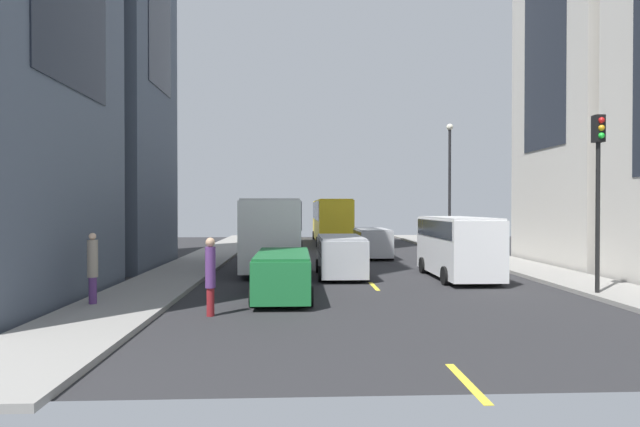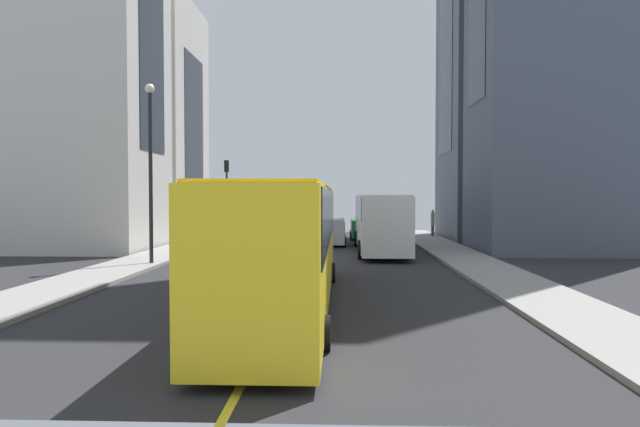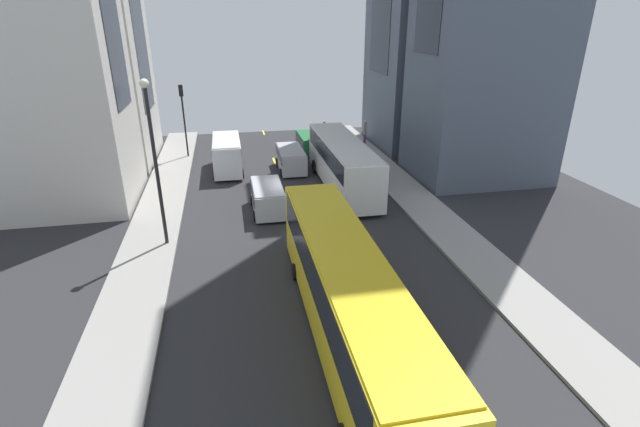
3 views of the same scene
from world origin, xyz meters
The scene contains 19 objects.
ground_plane centered at (0.00, 0.00, 0.00)m, with size 43.07×43.07×0.00m, color #28282B.
sidewalk_west centered at (-8.11, 0.00, 0.07)m, with size 2.85×44.00×0.15m, color gray.
sidewalk_east centered at (8.11, 0.00, 0.07)m, with size 2.85×44.00×0.15m, color gray.
lane_stripe_0 centered at (0.00, -21.00, 0.01)m, with size 0.16×2.00×0.01m, color yellow.
lane_stripe_1 centered at (0.00, -10.50, 0.01)m, with size 0.16×2.00×0.01m, color yellow.
lane_stripe_2 centered at (0.00, 0.00, 0.01)m, with size 0.16×2.00×0.01m, color yellow.
lane_stripe_3 centered at (0.00, 10.50, 0.01)m, with size 0.16×2.00×0.01m, color yellow.
lane_stripe_4 centered at (0.00, 21.00, 0.01)m, with size 0.16×2.00×0.01m, color yellow.
building_east_1 centered at (14.21, -3.98, 13.31)m, with size 9.05×7.83×26.63m.
city_bus_white centered at (-4.01, -3.22, 2.01)m, with size 2.80×11.86×3.35m.
streetcar_yellow centered at (-0.16, 13.06, 2.13)m, with size 2.70×14.94×3.59m.
delivery_van_white centered at (3.81, -8.50, 1.51)m, with size 2.25×5.69×2.58m.
car_silver_0 centered at (-1.03, -7.77, 1.03)m, with size 2.04×4.48×1.75m.
car_silver_1 centered at (1.52, 0.23, 1.02)m, with size 1.98×4.11×1.72m.
car_green_2 centered at (-3.37, -12.90, 0.89)m, with size 1.91×4.42×1.51m.
pedestrian_walking_far centered at (-8.91, -14.31, 1.27)m, with size 0.30×0.30×2.09m.
pedestrian_waiting_curb centered at (-5.27, -15.48, 1.19)m, with size 0.28×0.28×2.16m.
traffic_light_near_corner centered at (7.09, -13.07, 4.25)m, with size 0.32×0.44×5.90m.
streetlamp_near centered at (7.19, 3.74, 5.17)m, with size 0.44×0.44×8.38m.
Camera 1 is at (-2.87, -29.46, 2.99)m, focal length 28.46 mm.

